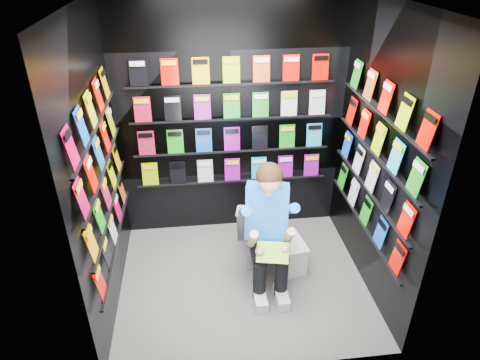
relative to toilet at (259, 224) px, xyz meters
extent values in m
plane|color=#61615F|center=(-0.23, -0.44, -0.37)|extent=(2.40, 2.40, 0.00)
plane|color=white|center=(-0.23, -0.44, 2.23)|extent=(2.40, 2.40, 0.00)
cube|color=black|center=(-0.23, 0.56, 0.93)|extent=(2.40, 0.04, 2.60)
cube|color=black|center=(-0.23, -1.44, 0.93)|extent=(2.40, 0.04, 2.60)
cube|color=black|center=(-1.43, -0.44, 0.93)|extent=(0.04, 2.00, 2.60)
cube|color=black|center=(0.97, -0.44, 0.93)|extent=(0.04, 2.00, 2.60)
imported|color=white|center=(0.00, 0.00, 0.00)|extent=(0.57, 0.82, 0.73)
cube|color=white|center=(0.29, -0.26, -0.22)|extent=(0.28, 0.43, 0.30)
cube|color=white|center=(0.29, -0.26, -0.06)|extent=(0.31, 0.45, 0.03)
cube|color=green|center=(0.00, -0.73, 0.21)|extent=(0.31, 0.22, 0.12)
camera|label=1|loc=(-0.63, -3.63, 2.63)|focal=32.00mm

